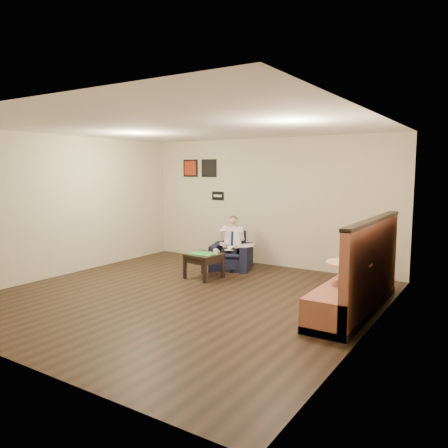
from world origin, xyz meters
The scene contains 19 objects.
ground centered at (0.00, 0.00, 0.00)m, with size 6.00×6.00×0.00m, color black.
wall_back centered at (0.00, 3.00, 1.40)m, with size 6.00×0.02×2.80m, color beige.
wall_front centered at (0.00, -3.00, 1.40)m, with size 6.00×0.02×2.80m, color beige.
wall_left centered at (-3.00, 0.00, 1.40)m, with size 0.02×6.00×2.80m, color beige.
wall_right centered at (3.00, 0.00, 1.40)m, with size 0.02×6.00×2.80m, color beige.
ceiling centered at (0.00, 0.00, 2.80)m, with size 6.00×6.00×0.02m, color white.
seating_sign centered at (-1.30, 2.98, 1.50)m, with size 0.32×0.02×0.20m, color black.
art_print_left centered at (-2.10, 2.98, 2.15)m, with size 0.42×0.03×0.42m, color #9F2D13.
art_print_right centered at (-1.55, 2.98, 2.15)m, with size 0.42×0.03×0.42m, color black.
armchair centered at (-0.42, 2.18, 0.39)m, with size 0.81×0.81×0.78m, color black.
seated_man centered at (-0.39, 2.09, 0.54)m, with size 0.51×0.77×1.07m, color silver, non-canonical shape.
lap_papers centered at (-0.36, 2.01, 0.48)m, with size 0.18×0.26×0.01m, color white.
newspaper centered at (-0.09, 2.21, 0.53)m, with size 0.34×0.43×0.01m, color silver.
side_table centered at (-0.45, 1.20, 0.24)m, with size 0.59×0.59×0.48m, color black.
green_folder centered at (-0.48, 1.18, 0.49)m, with size 0.48×0.34×0.01m, color green.
coffee_mug centered at (-0.24, 1.30, 0.54)m, with size 0.09×0.09×0.10m, color white.
smartphone centered at (-0.37, 1.36, 0.49)m, with size 0.15×0.08×0.01m, color black.
banquette centered at (2.59, 0.82, 0.69)m, with size 0.65×2.71×1.38m, color brown.
cafe_table centered at (2.60, 0.47, 0.40)m, with size 0.64×0.64×0.80m, color tan.
Camera 1 is at (4.39, -5.61, 2.10)m, focal length 35.00 mm.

